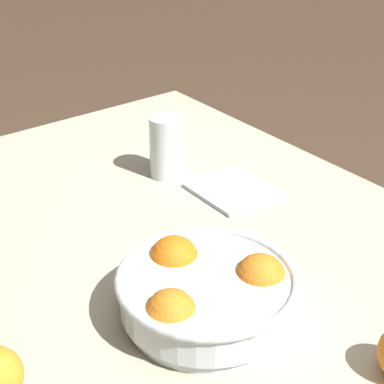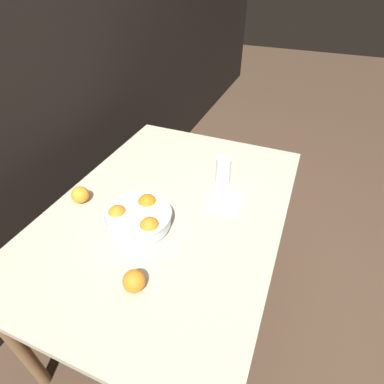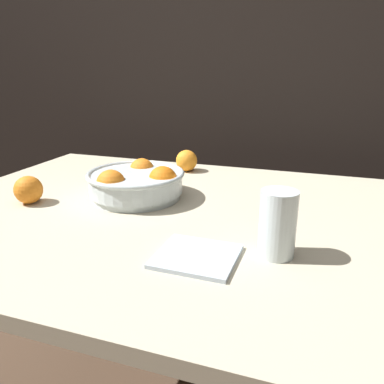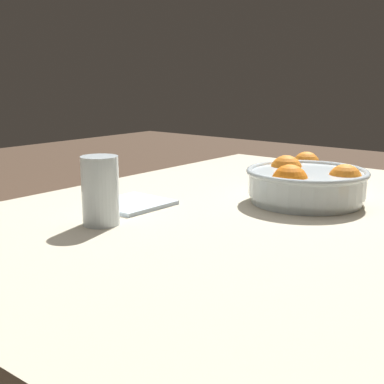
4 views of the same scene
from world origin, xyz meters
TOP-DOWN VIEW (x-y plane):
  - dining_table at (0.00, 0.00)m, footprint 1.25×0.89m
  - fruit_bowl at (-0.14, 0.06)m, footprint 0.25×0.25m
  - juice_glass at (0.25, -0.15)m, footprint 0.07×0.07m
  - orange_loose_near_bowl at (-0.37, -0.07)m, footprint 0.07×0.07m
  - napkin at (0.11, -0.21)m, footprint 0.14×0.13m

SIDE VIEW (x-z plane):
  - dining_table at x=0.00m, z-range 0.28..1.00m
  - napkin at x=0.11m, z-range 0.72..0.73m
  - orange_loose_near_bowl at x=-0.37m, z-range 0.72..0.79m
  - fruit_bowl at x=-0.14m, z-range 0.71..0.80m
  - juice_glass at x=0.25m, z-range 0.71..0.83m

